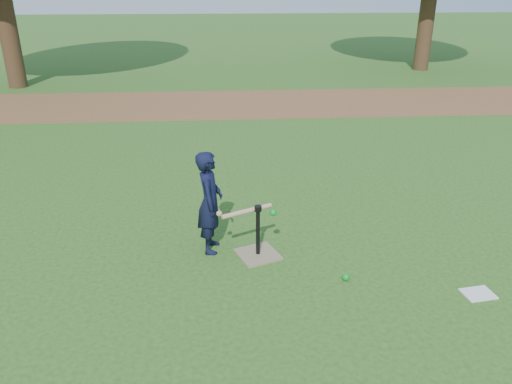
{
  "coord_description": "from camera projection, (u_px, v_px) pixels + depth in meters",
  "views": [
    {
      "loc": [
        -0.26,
        -4.68,
        2.9
      ],
      "look_at": [
        0.11,
        0.5,
        0.65
      ],
      "focal_mm": 35.0,
      "sensor_mm": 36.0,
      "label": 1
    }
  ],
  "objects": [
    {
      "name": "batting_tee",
      "position": [
        258.0,
        247.0,
        5.6
      ],
      "size": [
        0.56,
        0.56,
        0.61
      ],
      "color": "#897656",
      "rests_on": "ground"
    },
    {
      "name": "dirt_strip",
      "position": [
        231.0,
        104.0,
        12.32
      ],
      "size": [
        24.0,
        3.0,
        0.01
      ],
      "primitive_type": "cube",
      "color": "brown",
      "rests_on": "ground"
    },
    {
      "name": "clipboard",
      "position": [
        478.0,
        294.0,
        4.95
      ],
      "size": [
        0.33,
        0.27,
        0.01
      ],
      "primitive_type": "cube",
      "rotation": [
        0.0,
        0.0,
        0.14
      ],
      "color": "white",
      "rests_on": "ground"
    },
    {
      "name": "swing_action",
      "position": [
        250.0,
        212.0,
        5.39
      ],
      "size": [
        0.66,
        0.31,
        0.09
      ],
      "color": "tan",
      "rests_on": "ground"
    },
    {
      "name": "wiffle_ball_ground",
      "position": [
        346.0,
        277.0,
        5.16
      ],
      "size": [
        0.08,
        0.08,
        0.08
      ],
      "primitive_type": "sphere",
      "color": "#0C8E25",
      "rests_on": "ground"
    },
    {
      "name": "child",
      "position": [
        210.0,
        202.0,
        5.54
      ],
      "size": [
        0.31,
        0.45,
        1.19
      ],
      "primitive_type": "imported",
      "rotation": [
        0.0,
        0.0,
        1.51
      ],
      "color": "black",
      "rests_on": "ground"
    },
    {
      "name": "ground",
      "position": [
        249.0,
        265.0,
        5.45
      ],
      "size": [
        80.0,
        80.0,
        0.0
      ],
      "primitive_type": "plane",
      "color": "#285116",
      "rests_on": "ground"
    }
  ]
}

